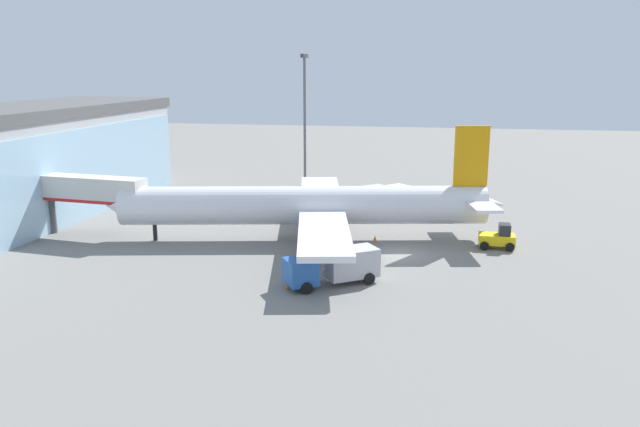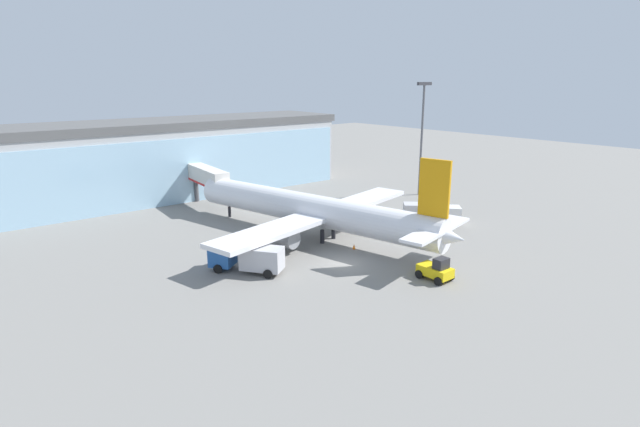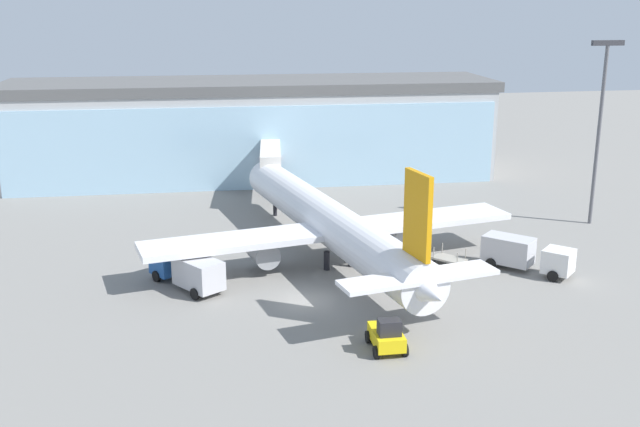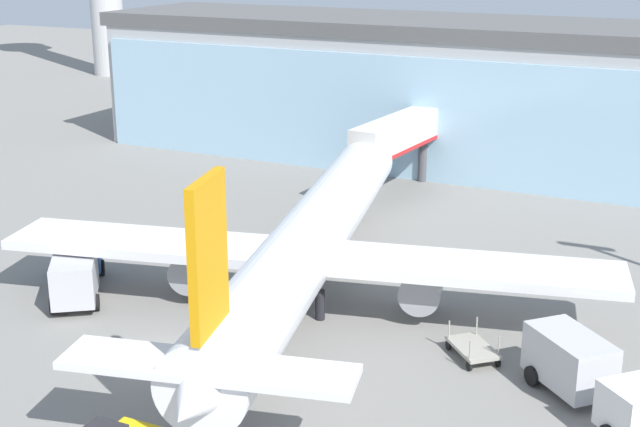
# 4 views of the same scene
# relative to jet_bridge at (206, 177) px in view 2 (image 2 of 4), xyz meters

# --- Properties ---
(ground) EXTENTS (240.00, 240.00, 0.00)m
(ground) POSITION_rel_jet_bridge_xyz_m (-0.96, -30.23, -4.58)
(ground) COLOR gray
(terminal_building) EXTENTS (60.23, 16.29, 12.08)m
(terminal_building) POSITION_rel_jet_bridge_xyz_m (-0.96, 11.62, 1.47)
(terminal_building) COLOR #ADADAD
(terminal_building) RESTS_ON ground
(jet_bridge) EXTENTS (3.56, 12.10, 5.96)m
(jet_bridge) POSITION_rel_jet_bridge_xyz_m (0.00, 0.00, 0.00)
(jet_bridge) COLOR beige
(jet_bridge) RESTS_ON ground
(apron_light_mast) EXTENTS (3.20, 0.40, 17.91)m
(apron_light_mast) POSITION_rel_jet_bridge_xyz_m (30.32, -15.26, 6.11)
(apron_light_mast) COLOR #59595E
(apron_light_mast) RESTS_ON ground
(airplane) EXTENTS (32.43, 37.96, 10.93)m
(airplane) POSITION_rel_jet_bridge_xyz_m (2.55, -21.62, -1.22)
(airplane) COLOR silver
(airplane) RESTS_ON ground
(catering_truck) EXTENTS (5.93, 7.27, 2.65)m
(catering_truck) POSITION_rel_jet_bridge_xyz_m (-9.40, -25.88, -3.11)
(catering_truck) COLOR #2659A5
(catering_truck) RESTS_ON ground
(fuel_truck) EXTENTS (6.71, 6.73, 2.65)m
(fuel_truck) POSITION_rel_jet_bridge_xyz_m (17.83, -26.88, -3.11)
(fuel_truck) COLOR silver
(fuel_truck) RESTS_ON ground
(baggage_cart) EXTENTS (3.04, 3.16, 1.50)m
(baggage_cart) POSITION_rel_jet_bridge_xyz_m (12.31, -24.47, -4.08)
(baggage_cart) COLOR #9E998C
(baggage_cart) RESTS_ON ground
(pushback_tug) EXTENTS (2.19, 3.23, 2.30)m
(pushback_tug) POSITION_rel_jet_bridge_xyz_m (2.93, -39.06, -3.60)
(pushback_tug) COLOR yellow
(pushback_tug) RESTS_ON ground
(safety_cone_nose) EXTENTS (0.36, 0.36, 0.55)m
(safety_cone_nose) POSITION_rel_jet_bridge_xyz_m (3.22, -27.72, -4.30)
(safety_cone_nose) COLOR orange
(safety_cone_nose) RESTS_ON ground
(safety_cone_wingtip) EXTENTS (0.36, 0.36, 0.55)m
(safety_cone_wingtip) POSITION_rel_jet_bridge_xyz_m (-10.97, -22.48, -4.30)
(safety_cone_wingtip) COLOR orange
(safety_cone_wingtip) RESTS_ON ground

